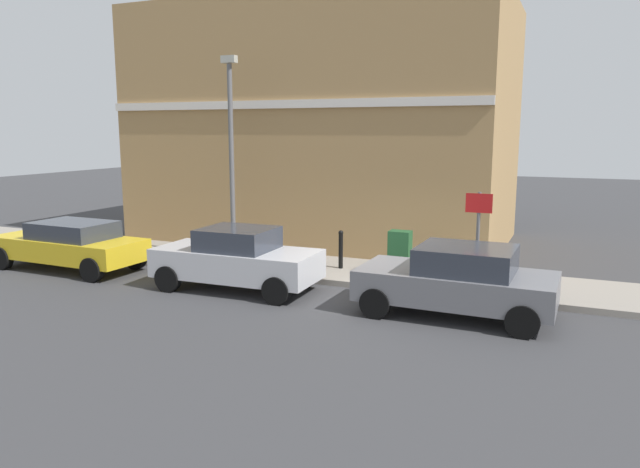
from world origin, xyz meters
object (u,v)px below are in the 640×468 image
object	(u,v)px
car_yellow	(69,244)
car_grey	(458,280)
bollard_near_cabinet	(341,248)
lamppost	(231,149)
bollard_far_kerb	(268,250)
car_silver	(237,259)
street_sign	(478,226)
utility_cabinet	(400,255)

from	to	relation	value
car_yellow	car_grey	bearing A→B (deg)	-178.36
bollard_near_cabinet	lamppost	bearing A→B (deg)	88.86
bollard_far_kerb	lamppost	distance (m)	3.33
car_grey	car_silver	bearing A→B (deg)	1.55
car_grey	street_sign	xyz separation A→B (m)	(1.61, -0.12, 0.90)
car_silver	car_yellow	bearing A→B (deg)	-1.46
utility_cabinet	street_sign	world-z (taller)	street_sign
car_grey	street_sign	world-z (taller)	street_sign
street_sign	lamppost	size ratio (longest dim) A/B	0.40
car_grey	bollard_far_kerb	size ratio (longest dim) A/B	3.88
car_grey	bollard_near_cabinet	size ratio (longest dim) A/B	3.88
car_yellow	bollard_far_kerb	bearing A→B (deg)	-163.37
car_yellow	lamppost	size ratio (longest dim) A/B	0.78
car_silver	bollard_far_kerb	distance (m)	1.48
car_grey	bollard_far_kerb	xyz separation A→B (m)	(1.44, 5.25, -0.06)
car_silver	bollard_far_kerb	xyz separation A→B (m)	(1.48, -0.04, -0.06)
car_yellow	bollard_far_kerb	distance (m)	5.62
car_silver	bollard_near_cabinet	size ratio (longest dim) A/B	3.87
car_silver	street_sign	world-z (taller)	street_sign
bollard_far_kerb	lamppost	bearing A→B (deg)	56.85
car_yellow	bollard_near_cabinet	world-z (taller)	car_yellow
car_grey	bollard_far_kerb	distance (m)	5.45
bollard_near_cabinet	street_sign	size ratio (longest dim) A/B	0.45
car_silver	car_grey	bearing A→B (deg)	179.01
street_sign	bollard_far_kerb	bearing A→B (deg)	91.80
bollard_near_cabinet	car_grey	bearing A→B (deg)	-124.89
car_grey	utility_cabinet	xyz separation A→B (m)	(2.41, 1.93, -0.08)
car_yellow	utility_cabinet	size ratio (longest dim) A/B	3.89
bollard_far_kerb	street_sign	world-z (taller)	street_sign
car_grey	utility_cabinet	bearing A→B (deg)	-50.07
utility_cabinet	lamppost	distance (m)	5.70
car_silver	utility_cabinet	distance (m)	4.15
car_yellow	lamppost	world-z (taller)	lamppost
car_grey	utility_cabinet	size ratio (longest dim) A/B	3.51
bollard_near_cabinet	street_sign	world-z (taller)	street_sign
utility_cabinet	bollard_near_cabinet	size ratio (longest dim) A/B	1.11
utility_cabinet	street_sign	bearing A→B (deg)	-111.28
car_silver	bollard_near_cabinet	world-z (taller)	car_silver
car_silver	car_yellow	size ratio (longest dim) A/B	0.90
bollard_near_cabinet	bollard_far_kerb	xyz separation A→B (m)	(-1.07, 1.65, 0.00)
car_grey	lamppost	bearing A→B (deg)	-19.06
utility_cabinet	bollard_far_kerb	world-z (taller)	utility_cabinet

